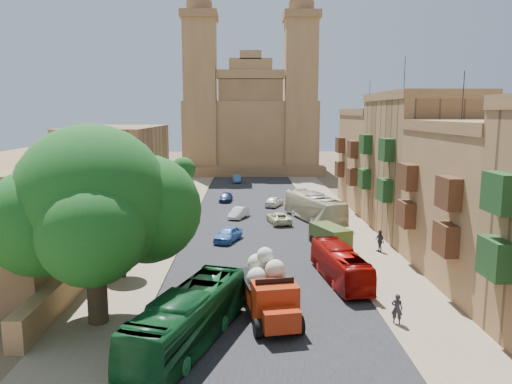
{
  "coord_description": "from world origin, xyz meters",
  "views": [
    {
      "loc": [
        -1.08,
        -23.2,
        11.87
      ],
      "look_at": [
        0.0,
        26.0,
        4.0
      ],
      "focal_mm": 35.0,
      "sensor_mm": 36.0,
      "label": 1
    }
  ],
  "objects_px": {
    "car_white_a": "(239,213)",
    "car_white_b": "(274,201)",
    "car_cream": "(279,218)",
    "bus_red_east": "(340,265)",
    "ficus_tree": "(95,208)",
    "red_truck": "(269,289)",
    "church": "(250,124)",
    "pedestrian_c": "(380,241)",
    "street_tree_c": "(171,186)",
    "pedestrian_a": "(397,309)",
    "olive_pickup": "(330,237)",
    "car_blue_a": "(228,234)",
    "car_blue_b": "(237,179)",
    "bus_cream_east": "(314,207)",
    "street_tree_d": "(183,170)",
    "bus_green_north": "(189,318)",
    "car_dkblue": "(226,197)",
    "street_tree_b": "(152,205)"
  },
  "relations": [
    {
      "from": "street_tree_c",
      "to": "pedestrian_a",
      "type": "height_order",
      "value": "street_tree_c"
    },
    {
      "from": "street_tree_c",
      "to": "bus_red_east",
      "type": "distance_m",
      "value": 29.84
    },
    {
      "from": "street_tree_b",
      "to": "car_dkblue",
      "type": "xyz_separation_m",
      "value": [
        6.32,
        19.03,
        -2.57
      ]
    },
    {
      "from": "pedestrian_a",
      "to": "bus_cream_east",
      "type": "bearing_deg",
      "value": -64.96
    },
    {
      "from": "street_tree_d",
      "to": "car_white_a",
      "type": "distance_m",
      "value": 17.98
    },
    {
      "from": "street_tree_d",
      "to": "car_blue_b",
      "type": "bearing_deg",
      "value": 61.12
    },
    {
      "from": "street_tree_b",
      "to": "olive_pickup",
      "type": "distance_m",
      "value": 17.12
    },
    {
      "from": "car_blue_a",
      "to": "car_white_a",
      "type": "bearing_deg",
      "value": 106.53
    },
    {
      "from": "car_white_b",
      "to": "car_blue_b",
      "type": "relative_size",
      "value": 0.98
    },
    {
      "from": "bus_green_north",
      "to": "street_tree_c",
      "type": "bearing_deg",
      "value": 118.6
    },
    {
      "from": "street_tree_b",
      "to": "bus_red_east",
      "type": "xyz_separation_m",
      "value": [
        15.62,
        -13.36,
        -1.91
      ]
    },
    {
      "from": "car_cream",
      "to": "pedestrian_a",
      "type": "distance_m",
      "value": 26.5
    },
    {
      "from": "ficus_tree",
      "to": "car_cream",
      "type": "xyz_separation_m",
      "value": [
        11.94,
        25.45,
        -6.06
      ]
    },
    {
      "from": "street_tree_c",
      "to": "olive_pickup",
      "type": "relative_size",
      "value": 0.96
    },
    {
      "from": "car_blue_b",
      "to": "ficus_tree",
      "type": "bearing_deg",
      "value": -99.76
    },
    {
      "from": "street_tree_d",
      "to": "pedestrian_a",
      "type": "height_order",
      "value": "street_tree_d"
    },
    {
      "from": "ficus_tree",
      "to": "car_blue_b",
      "type": "relative_size",
      "value": 2.96
    },
    {
      "from": "church",
      "to": "car_dkblue",
      "type": "relative_size",
      "value": 9.56
    },
    {
      "from": "ficus_tree",
      "to": "street_tree_c",
      "type": "bearing_deg",
      "value": 91.08
    },
    {
      "from": "olive_pickup",
      "to": "bus_cream_east",
      "type": "bearing_deg",
      "value": 90.0
    },
    {
      "from": "ficus_tree",
      "to": "car_dkblue",
      "type": "relative_size",
      "value": 2.98
    },
    {
      "from": "bus_cream_east",
      "to": "pedestrian_a",
      "type": "bearing_deg",
      "value": 73.91
    },
    {
      "from": "pedestrian_c",
      "to": "car_dkblue",
      "type": "bearing_deg",
      "value": -169.85
    },
    {
      "from": "car_dkblue",
      "to": "car_blue_b",
      "type": "xyz_separation_m",
      "value": [
        1.18,
        18.57,
        0.08
      ]
    },
    {
      "from": "street_tree_c",
      "to": "car_cream",
      "type": "distance_m",
      "value": 14.37
    },
    {
      "from": "car_white_a",
      "to": "pedestrian_a",
      "type": "distance_m",
      "value": 30.33
    },
    {
      "from": "red_truck",
      "to": "street_tree_b",
      "type": "bearing_deg",
      "value": 117.73
    },
    {
      "from": "ficus_tree",
      "to": "red_truck",
      "type": "xyz_separation_m",
      "value": [
        9.67,
        0.46,
        -4.94
      ]
    },
    {
      "from": "olive_pickup",
      "to": "car_dkblue",
      "type": "bearing_deg",
      "value": 113.84
    },
    {
      "from": "bus_cream_east",
      "to": "car_white_a",
      "type": "bearing_deg",
      "value": -29.81
    },
    {
      "from": "car_cream",
      "to": "pedestrian_a",
      "type": "relative_size",
      "value": 2.54
    },
    {
      "from": "street_tree_c",
      "to": "bus_green_north",
      "type": "bearing_deg",
      "value": -80.27
    },
    {
      "from": "bus_red_east",
      "to": "car_cream",
      "type": "bearing_deg",
      "value": -87.66
    },
    {
      "from": "bus_red_east",
      "to": "red_truck",
      "type": "bearing_deg",
      "value": 42.13
    },
    {
      "from": "olive_pickup",
      "to": "street_tree_c",
      "type": "bearing_deg",
      "value": 135.88
    },
    {
      "from": "pedestrian_c",
      "to": "car_white_b",
      "type": "bearing_deg",
      "value": -179.06
    },
    {
      "from": "olive_pickup",
      "to": "car_blue_b",
      "type": "relative_size",
      "value": 1.28
    },
    {
      "from": "street_tree_c",
      "to": "pedestrian_c",
      "type": "bearing_deg",
      "value": -41.08
    },
    {
      "from": "car_white_b",
      "to": "car_white_a",
      "type": "bearing_deg",
      "value": 80.68
    },
    {
      "from": "car_dkblue",
      "to": "ficus_tree",
      "type": "bearing_deg",
      "value": -93.0
    },
    {
      "from": "church",
      "to": "pedestrian_c",
      "type": "relative_size",
      "value": 18.87
    },
    {
      "from": "car_blue_a",
      "to": "church",
      "type": "bearing_deg",
      "value": 108.54
    },
    {
      "from": "church",
      "to": "pedestrian_c",
      "type": "bearing_deg",
      "value": -80.18
    },
    {
      "from": "olive_pickup",
      "to": "car_blue_a",
      "type": "distance_m",
      "value": 9.4
    },
    {
      "from": "car_cream",
      "to": "bus_red_east",
      "type": "bearing_deg",
      "value": 89.73
    },
    {
      "from": "bus_cream_east",
      "to": "car_white_a",
      "type": "height_order",
      "value": "bus_cream_east"
    },
    {
      "from": "pedestrian_a",
      "to": "red_truck",
      "type": "bearing_deg",
      "value": 14.75
    },
    {
      "from": "ficus_tree",
      "to": "olive_pickup",
      "type": "xyz_separation_m",
      "value": [
        15.9,
        15.99,
        -5.78
      ]
    },
    {
      "from": "car_white_a",
      "to": "car_white_b",
      "type": "height_order",
      "value": "car_white_b"
    },
    {
      "from": "red_truck",
      "to": "car_white_b",
      "type": "distance_m",
      "value": 35.0
    }
  ]
}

